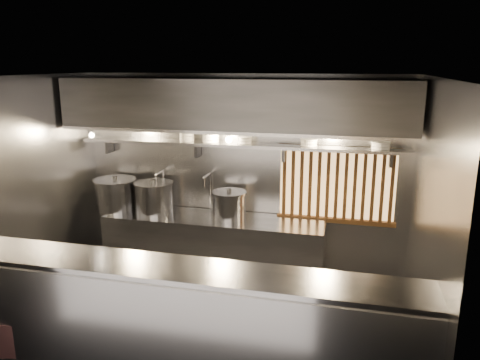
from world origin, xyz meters
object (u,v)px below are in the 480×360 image
at_px(stock_pot_mid, 154,197).
at_px(stock_pot_right, 229,205).
at_px(pendant_bulb, 229,140).
at_px(heat_lamp, 90,131).
at_px(stock_pot_left, 116,194).

relative_size(stock_pot_mid, stock_pot_right, 1.52).
xyz_separation_m(stock_pot_mid, stock_pot_right, (1.08, 0.01, -0.03)).
height_order(pendant_bulb, stock_pot_mid, pendant_bulb).
relative_size(pendant_bulb, stock_pot_right, 0.39).
height_order(pendant_bulb, stock_pot_right, pendant_bulb).
bearing_deg(pendant_bulb, stock_pot_mid, -176.87).
relative_size(heat_lamp, pendant_bulb, 1.87).
bearing_deg(stock_pot_mid, heat_lamp, -158.27).
distance_m(heat_lamp, pendant_bulb, 1.83).
distance_m(pendant_bulb, stock_pot_right, 0.88).
xyz_separation_m(heat_lamp, stock_pot_right, (1.81, 0.31, -0.98)).
relative_size(heat_lamp, stock_pot_mid, 0.48).
height_order(heat_lamp, stock_pot_right, heat_lamp).
bearing_deg(pendant_bulb, stock_pot_left, -177.93).
bearing_deg(stock_pot_right, stock_pot_mid, -179.22).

